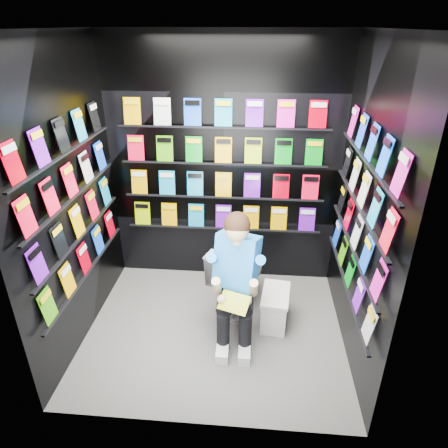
{
  "coord_description": "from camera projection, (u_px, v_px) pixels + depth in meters",
  "views": [
    {
      "loc": [
        0.34,
        -2.93,
        2.63
      ],
      "look_at": [
        0.08,
        0.15,
        1.07
      ],
      "focal_mm": 32.0,
      "sensor_mm": 36.0,
      "label": 1
    }
  ],
  "objects": [
    {
      "name": "floor",
      "position": [
        215.0,
        330.0,
        3.82
      ],
      "size": [
        2.4,
        2.4,
        0.0
      ],
      "primitive_type": "plane",
      "color": "slate",
      "rests_on": "ground"
    },
    {
      "name": "ceiling",
      "position": [
        211.0,
        28.0,
        2.65
      ],
      "size": [
        2.4,
        2.4,
        0.0
      ],
      "primitive_type": "plane",
      "color": "white",
      "rests_on": "floor"
    },
    {
      "name": "wall_back",
      "position": [
        224.0,
        167.0,
        4.12
      ],
      "size": [
        2.4,
        0.04,
        2.6
      ],
      "primitive_type": "cube",
      "color": "black",
      "rests_on": "floor"
    },
    {
      "name": "wall_front",
      "position": [
        194.0,
        276.0,
        2.34
      ],
      "size": [
        2.4,
        0.04,
        2.6
      ],
      "primitive_type": "cube",
      "color": "black",
      "rests_on": "floor"
    },
    {
      "name": "wall_left",
      "position": [
        70.0,
        202.0,
        3.33
      ],
      "size": [
        0.04,
        2.0,
        2.6
      ],
      "primitive_type": "cube",
      "color": "black",
      "rests_on": "floor"
    },
    {
      "name": "wall_right",
      "position": [
        364.0,
        212.0,
        3.14
      ],
      "size": [
        0.04,
        2.0,
        2.6
      ],
      "primitive_type": "cube",
      "color": "black",
      "rests_on": "floor"
    },
    {
      "name": "comics_back",
      "position": [
        223.0,
        168.0,
        4.09
      ],
      "size": [
        2.1,
        0.06,
        1.37
      ],
      "primitive_type": null,
      "color": "#F70F34",
      "rests_on": "wall_back"
    },
    {
      "name": "comics_left",
      "position": [
        74.0,
        201.0,
        3.32
      ],
      "size": [
        0.06,
        1.7,
        1.37
      ],
      "primitive_type": null,
      "color": "#F70F34",
      "rests_on": "wall_left"
    },
    {
      "name": "comics_right",
      "position": [
        360.0,
        211.0,
        3.14
      ],
      "size": [
        0.06,
        1.7,
        1.37
      ],
      "primitive_type": null,
      "color": "#F70F34",
      "rests_on": "wall_right"
    },
    {
      "name": "toilet",
      "position": [
        238.0,
        274.0,
        4.02
      ],
      "size": [
        0.65,
        0.85,
        0.73
      ],
      "primitive_type": "imported",
      "rotation": [
        0.0,
        0.0,
        2.8
      ],
      "color": "white",
      "rests_on": "floor"
    },
    {
      "name": "longbox",
      "position": [
        275.0,
        309.0,
        3.86
      ],
      "size": [
        0.28,
        0.44,
        0.32
      ],
      "primitive_type": "cube",
      "rotation": [
        0.0,
        0.0,
        -0.11
      ],
      "color": "silver",
      "rests_on": "floor"
    },
    {
      "name": "longbox_lid",
      "position": [
        276.0,
        294.0,
        3.78
      ],
      "size": [
        0.3,
        0.47,
        0.03
      ],
      "primitive_type": "cube",
      "rotation": [
        0.0,
        0.0,
        -0.11
      ],
      "color": "silver",
      "rests_on": "longbox"
    },
    {
      "name": "reader",
      "position": [
        237.0,
        262.0,
        3.5
      ],
      "size": [
        0.72,
        0.86,
        1.35
      ],
      "primitive_type": null,
      "rotation": [
        0.0,
        0.0,
        -0.34
      ],
      "color": "blue",
      "rests_on": "toilet"
    },
    {
      "name": "held_comic",
      "position": [
        234.0,
        303.0,
        3.27
      ],
      "size": [
        0.28,
        0.22,
        0.11
      ],
      "primitive_type": "cube",
      "rotation": [
        -0.96,
        0.0,
        -0.34
      ],
      "color": "green",
      "rests_on": "reader"
    }
  ]
}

